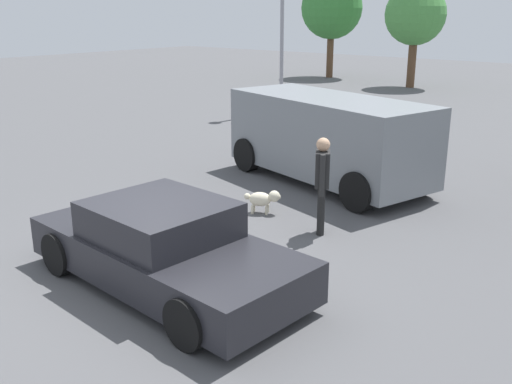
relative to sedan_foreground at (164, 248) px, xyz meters
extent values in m
plane|color=#515154|center=(-0.17, -0.08, -0.56)|extent=(80.00, 80.00, 0.00)
cube|color=#232328|center=(0.02, 0.00, -0.12)|extent=(4.42, 2.10, 0.56)
cube|color=#232328|center=(-0.07, 0.01, 0.40)|extent=(1.92, 1.77, 0.49)
cube|color=slate|center=(0.78, -0.06, 0.40)|extent=(0.17, 1.52, 0.42)
cube|color=slate|center=(-0.93, 0.07, 0.40)|extent=(0.17, 1.52, 0.42)
cylinder|color=black|center=(1.53, 0.73, -0.24)|extent=(0.65, 0.27, 0.64)
cylinder|color=black|center=(1.41, -0.95, -0.24)|extent=(0.65, 0.27, 0.64)
cylinder|color=black|center=(-1.36, 0.95, -0.24)|extent=(0.65, 0.27, 0.64)
cylinder|color=black|center=(-1.48, -0.74, -0.24)|extent=(0.65, 0.27, 0.64)
ellipsoid|color=beige|center=(-0.88, 3.23, -0.29)|extent=(0.51, 0.44, 0.27)
sphere|color=beige|center=(-0.64, 3.36, -0.21)|extent=(0.22, 0.22, 0.22)
sphere|color=beige|center=(-0.57, 3.40, -0.22)|extent=(0.10, 0.10, 0.10)
cylinder|color=beige|center=(-0.79, 3.37, -0.48)|extent=(0.06, 0.06, 0.16)
cylinder|color=beige|center=(-0.72, 3.23, -0.48)|extent=(0.06, 0.06, 0.16)
cylinder|color=beige|center=(-1.04, 3.24, -0.48)|extent=(0.06, 0.06, 0.16)
cylinder|color=beige|center=(-0.96, 3.10, -0.48)|extent=(0.06, 0.06, 0.16)
sphere|color=beige|center=(-1.10, 3.11, -0.25)|extent=(0.12, 0.12, 0.12)
cube|color=gray|center=(-1.03, 5.83, 0.51)|extent=(5.22, 3.09, 1.68)
cube|color=slate|center=(-3.36, 6.45, 0.88)|extent=(0.46, 1.57, 0.67)
cylinder|color=black|center=(-3.05, 5.44, -0.16)|extent=(0.84, 0.45, 0.80)
cylinder|color=black|center=(-2.59, 7.17, -0.16)|extent=(0.84, 0.45, 0.80)
cylinder|color=black|center=(0.52, 4.49, -0.16)|extent=(0.84, 0.45, 0.80)
cylinder|color=black|center=(0.98, 6.22, -0.16)|extent=(0.84, 0.45, 0.80)
cylinder|color=black|center=(0.65, 3.00, -0.13)|extent=(0.13, 0.13, 0.86)
cylinder|color=black|center=(0.55, 3.14, -0.13)|extent=(0.13, 0.13, 0.86)
cube|color=#262626|center=(0.60, 3.07, 0.60)|extent=(0.42, 0.47, 0.61)
cylinder|color=#262626|center=(0.73, 2.87, 0.54)|extent=(0.09, 0.09, 0.72)
cylinder|color=#262626|center=(0.47, 3.27, 0.54)|extent=(0.09, 0.09, 0.72)
sphere|color=tan|center=(0.60, 3.07, 1.02)|extent=(0.23, 0.23, 0.23)
cylinder|color=gray|center=(-7.62, 12.92, 3.14)|extent=(0.14, 0.14, 7.40)
cylinder|color=brown|center=(-12.45, 24.01, 0.70)|extent=(0.38, 0.38, 2.54)
sphere|color=#387F38|center=(-12.45, 24.01, 3.24)|extent=(3.39, 3.39, 3.39)
cylinder|color=brown|center=(-6.89, 22.72, 0.64)|extent=(0.40, 0.40, 2.40)
sphere|color=#478C42|center=(-6.89, 22.72, 2.94)|extent=(2.94, 2.94, 2.94)
camera|label=1|loc=(5.76, -5.06, 3.18)|focal=41.10mm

